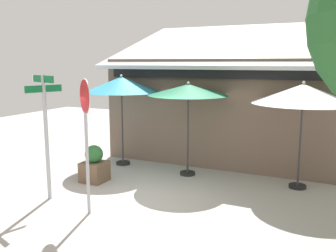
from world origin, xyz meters
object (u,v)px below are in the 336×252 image
(patio_umbrella_forest_green_center, at_px, (188,91))
(patio_umbrella_teal_left, at_px, (121,85))
(patio_umbrella_ivory_right, at_px, (303,94))
(stop_sign, at_px, (86,122))
(sidewalk_planter, at_px, (94,165))
(street_sign_post, at_px, (46,124))

(patio_umbrella_forest_green_center, bearing_deg, patio_umbrella_teal_left, 176.02)
(patio_umbrella_forest_green_center, bearing_deg, patio_umbrella_ivory_right, 2.96)
(stop_sign, bearing_deg, sidewalk_planter, 123.18)
(street_sign_post, xyz_separation_m, patio_umbrella_ivory_right, (5.29, 3.30, 0.61))
(patio_umbrella_ivory_right, height_order, sidewalk_planter, patio_umbrella_ivory_right)
(street_sign_post, relative_size, patio_umbrella_ivory_right, 1.07)
(patio_umbrella_teal_left, relative_size, patio_umbrella_ivory_right, 1.03)
(street_sign_post, distance_m, patio_umbrella_ivory_right, 6.26)
(patio_umbrella_ivory_right, bearing_deg, sidewalk_planter, -160.57)
(patio_umbrella_forest_green_center, distance_m, sidewalk_planter, 3.30)
(stop_sign, height_order, patio_umbrella_ivory_right, stop_sign)
(stop_sign, distance_m, patio_umbrella_ivory_right, 5.33)
(stop_sign, xyz_separation_m, patio_umbrella_ivory_right, (3.88, 3.63, 0.43))
(patio_umbrella_teal_left, bearing_deg, stop_sign, -68.67)
(patio_umbrella_forest_green_center, relative_size, sidewalk_planter, 2.66)
(street_sign_post, relative_size, patio_umbrella_teal_left, 1.03)
(patio_umbrella_forest_green_center, xyz_separation_m, patio_umbrella_ivory_right, (3.01, 0.16, -0.00))
(stop_sign, relative_size, sidewalk_planter, 2.87)
(sidewalk_planter, bearing_deg, patio_umbrella_forest_green_center, 38.34)
(street_sign_post, height_order, patio_umbrella_forest_green_center, street_sign_post)
(street_sign_post, bearing_deg, patio_umbrella_teal_left, 90.26)
(street_sign_post, bearing_deg, sidewalk_planter, 82.33)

